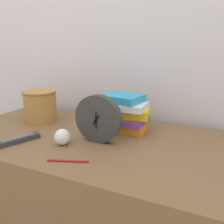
{
  "coord_description": "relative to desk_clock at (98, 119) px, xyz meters",
  "views": [
    {
      "loc": [
        0.5,
        -0.48,
        1.14
      ],
      "look_at": [
        0.12,
        0.38,
        0.87
      ],
      "focal_mm": 35.0,
      "sensor_mm": 36.0,
      "label": 1
    }
  ],
  "objects": [
    {
      "name": "pen",
      "position": [
        -0.02,
        -0.2,
        -0.1
      ],
      "size": [
        0.14,
        0.06,
        0.01
      ],
      "color": "#B21E1E",
      "rests_on": "desk"
    },
    {
      "name": "basket",
      "position": [
        -0.42,
        0.13,
        -0.01
      ],
      "size": [
        0.18,
        0.18,
        0.17
      ],
      "color": "#B27A3D",
      "rests_on": "desk"
    },
    {
      "name": "desk_clock",
      "position": [
        0.0,
        0.0,
        0.0
      ],
      "size": [
        0.2,
        0.04,
        0.2
      ],
      "color": "#333333",
      "rests_on": "desk"
    },
    {
      "name": "tv_remote",
      "position": [
        -0.31,
        -0.14,
        -0.09
      ],
      "size": [
        0.11,
        0.19,
        0.02
      ],
      "color": "#333338",
      "rests_on": "desk"
    },
    {
      "name": "book_stack",
      "position": [
        0.06,
        0.18,
        -0.01
      ],
      "size": [
        0.24,
        0.18,
        0.17
      ],
      "color": "orange",
      "rests_on": "desk"
    },
    {
      "name": "crumpled_paper_ball",
      "position": [
        -0.12,
        -0.09,
        -0.07
      ],
      "size": [
        0.07,
        0.07,
        0.07
      ],
      "color": "white",
      "rests_on": "desk"
    },
    {
      "name": "desk",
      "position": [
        -0.1,
        0.04,
        -0.48
      ],
      "size": [
        1.28,
        0.67,
        0.76
      ],
      "color": "brown",
      "rests_on": "ground_plane"
    },
    {
      "name": "wall_back",
      "position": [
        -0.1,
        0.44,
        0.34
      ],
      "size": [
        6.0,
        0.04,
        2.4
      ],
      "color": "silver",
      "rests_on": "ground_plane"
    }
  ]
}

